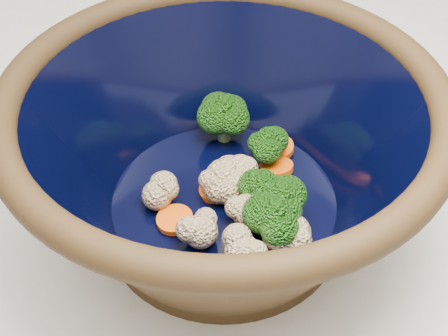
# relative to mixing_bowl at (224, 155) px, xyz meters

# --- Properties ---
(mixing_bowl) EXTENTS (0.37, 0.37, 0.16)m
(mixing_bowl) POSITION_rel_mixing_bowl_xyz_m (0.00, 0.00, 0.00)
(mixing_bowl) COLOR black
(mixing_bowl) RESTS_ON counter
(vegetable_pile) EXTENTS (0.16, 0.19, 0.06)m
(vegetable_pile) POSITION_rel_mixing_bowl_xyz_m (0.01, -0.02, -0.03)
(vegetable_pile) COLOR #608442
(vegetable_pile) RESTS_ON mixing_bowl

